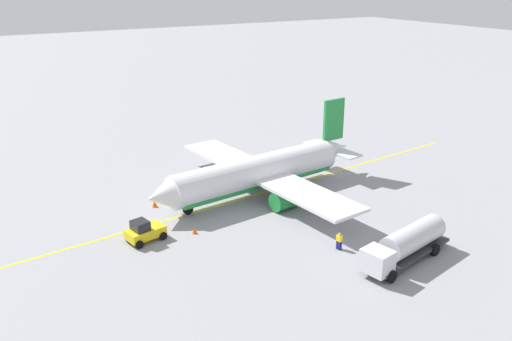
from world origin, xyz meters
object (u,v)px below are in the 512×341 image
at_px(safety_cone_nose, 155,204).
at_px(safety_cone_wingtip, 195,231).
at_px(fuel_tanker, 406,244).
at_px(refueling_worker, 339,241).
at_px(airplane, 259,172).
at_px(pushback_tug, 144,231).

distance_m(safety_cone_nose, safety_cone_wingtip, 8.19).
bearing_deg(fuel_tanker, refueling_worker, -52.47).
xyz_separation_m(refueling_worker, safety_cone_wingtip, (10.23, -9.83, -0.53)).
bearing_deg(safety_cone_nose, airplane, 167.10).
relative_size(refueling_worker, safety_cone_nose, 2.44).
bearing_deg(airplane, safety_cone_wingtip, 26.67).
height_order(fuel_tanker, refueling_worker, fuel_tanker).
xyz_separation_m(pushback_tug, safety_cone_wingtip, (-4.74, 1.07, -0.72)).
bearing_deg(pushback_tug, safety_cone_nose, -117.31).
bearing_deg(safety_cone_wingtip, airplane, -153.33).
bearing_deg(pushback_tug, fuel_tanker, 139.97).
relative_size(airplane, safety_cone_nose, 41.36).
xyz_separation_m(airplane, pushback_tug, (15.50, 4.33, -1.66)).
bearing_deg(fuel_tanker, airplane, -81.13).
relative_size(pushback_tug, safety_cone_wingtip, 6.71).
bearing_deg(safety_cone_nose, safety_cone_wingtip, 97.73).
distance_m(airplane, refueling_worker, 15.35).
distance_m(pushback_tug, refueling_worker, 18.52).
height_order(airplane, safety_cone_wingtip, airplane).
bearing_deg(refueling_worker, airplane, -91.97).
bearing_deg(fuel_tanker, safety_cone_wingtip, -46.40).
relative_size(refueling_worker, safety_cone_wingtip, 2.93).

